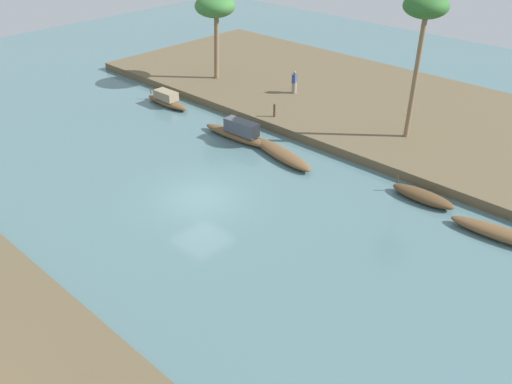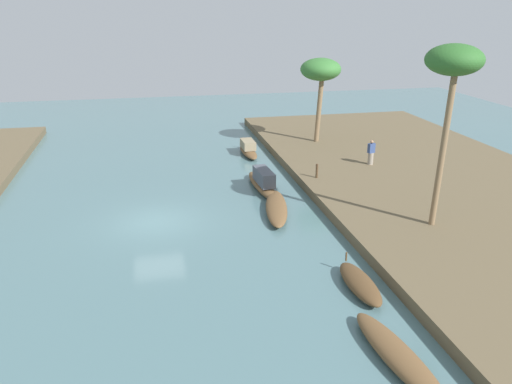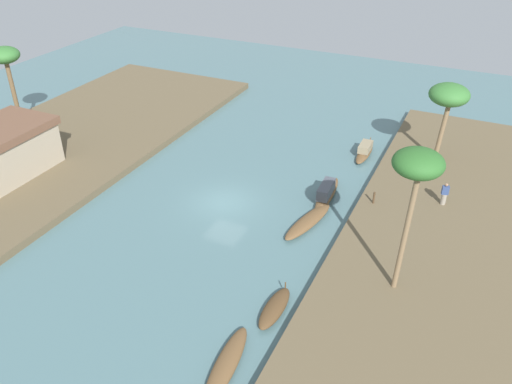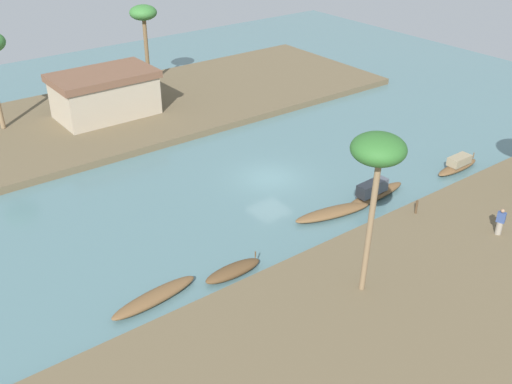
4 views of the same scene
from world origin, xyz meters
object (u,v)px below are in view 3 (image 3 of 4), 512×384
sampan_near_left_bank (326,193)px  sampan_downstream_large (365,151)px  sampan_open_hull (226,364)px  palm_tree_left_far (449,96)px  mooring_post (374,198)px  palm_tree_left_near (417,168)px  sampan_with_red_awning (275,308)px  person_on_near_bank (444,195)px  palm_tree_right_tall (5,59)px  sampan_midstream (308,221)px

sampan_near_left_bank → sampan_downstream_large: size_ratio=1.28×
sampan_open_hull → palm_tree_left_far: (23.91, -5.45, 5.37)m
mooring_post → palm_tree_left_near: bearing=-157.5°
palm_tree_left_far → sampan_with_red_awning: bearing=166.0°
person_on_near_bank → mooring_post: size_ratio=1.89×
palm_tree_left_near → palm_tree_right_tall: palm_tree_left_near is taller
palm_tree_left_near → sampan_near_left_bank: bearing=40.1°
person_on_near_bank → palm_tree_right_tall: bearing=-13.3°
sampan_near_left_bank → person_on_near_bank: person_on_near_bank is taller
sampan_downstream_large → palm_tree_left_near: 17.73m
sampan_near_left_bank → palm_tree_left_near: 12.20m
sampan_with_red_awning → palm_tree_left_far: bearing=-14.2°
sampan_downstream_large → palm_tree_right_tall: bearing=107.3°
sampan_open_hull → sampan_near_left_bank: sampan_near_left_bank is taller
sampan_with_red_awning → sampan_downstream_large: bearing=1.2°
sampan_open_hull → palm_tree_left_near: 12.42m
sampan_near_left_bank → person_on_near_bank: 7.67m
person_on_near_bank → palm_tree_right_tall: palm_tree_right_tall is taller
sampan_near_left_bank → sampan_midstream: bearing=176.0°
palm_tree_left_far → palm_tree_right_tall: bearing=106.3°
palm_tree_left_near → palm_tree_left_far: size_ratio=1.34×
palm_tree_left_far → sampan_downstream_large: bearing=96.8°
sampan_midstream → mooring_post: 4.81m
sampan_with_red_awning → palm_tree_left_far: 21.01m
sampan_near_left_bank → palm_tree_right_tall: palm_tree_right_tall is taller
mooring_post → palm_tree_left_far: bearing=-18.8°
palm_tree_left_near → mooring_post: bearing=22.5°
sampan_midstream → palm_tree_left_near: bearing=-111.0°
mooring_post → palm_tree_right_tall: (-1.38, 29.95, 5.76)m
palm_tree_left_far → mooring_post: bearing=161.2°
sampan_near_left_bank → palm_tree_left_near: size_ratio=0.64×
sampan_open_hull → sampan_downstream_large: bearing=-6.4°
mooring_post → sampan_open_hull: bearing=170.4°
sampan_near_left_bank → palm_tree_right_tall: 27.47m
sampan_near_left_bank → sampan_downstream_large: 7.61m
sampan_open_hull → person_on_near_bank: bearing=-27.5°
sampan_downstream_large → person_on_near_bank: person_on_near_bank is taller
palm_tree_left_near → sampan_downstream_large: bearing=20.7°
sampan_near_left_bank → sampan_open_hull: bearing=179.0°
sampan_downstream_large → palm_tree_right_tall: (-8.93, 27.37, 6.31)m
mooring_post → sampan_downstream_large: bearing=18.9°
sampan_downstream_large → palm_tree_left_near: bearing=-160.1°
sampan_open_hull → person_on_near_bank: person_on_near_bank is taller
mooring_post → palm_tree_right_tall: 30.53m
mooring_post → palm_tree_left_near: size_ratio=0.10×
sampan_near_left_bank → mooring_post: mooring_post is taller
person_on_near_bank → sampan_downstream_large: bearing=-58.9°
sampan_midstream → sampan_downstream_large: bearing=8.2°
palm_tree_left_far → palm_tree_right_tall: palm_tree_right_tall is taller
sampan_near_left_bank → person_on_near_bank: bearing=-78.8°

